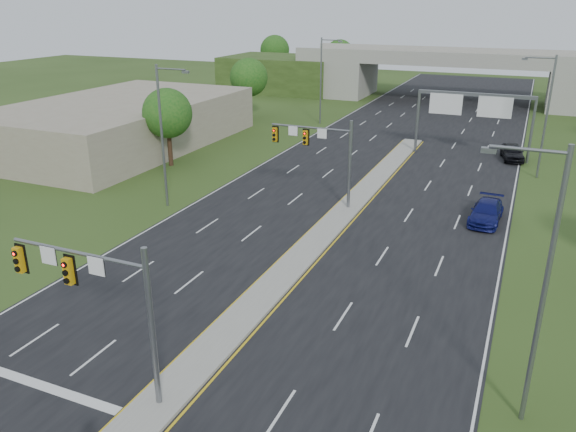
% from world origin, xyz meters
% --- Properties ---
extents(ground, '(240.00, 240.00, 0.00)m').
position_xyz_m(ground, '(0.00, 0.00, 0.00)').
color(ground, '#2C4217').
rests_on(ground, ground).
extents(road, '(24.00, 160.00, 0.02)m').
position_xyz_m(road, '(0.00, 35.00, 0.01)').
color(road, black).
rests_on(road, ground).
extents(median, '(2.00, 54.00, 0.16)m').
position_xyz_m(median, '(0.00, 23.00, 0.10)').
color(median, gray).
rests_on(median, road).
extents(lane_markings, '(23.72, 160.00, 0.01)m').
position_xyz_m(lane_markings, '(-0.60, 28.91, 0.02)').
color(lane_markings, gold).
rests_on(lane_markings, road).
extents(signal_mast_near, '(6.62, 0.60, 7.00)m').
position_xyz_m(signal_mast_near, '(-2.26, -0.07, 4.73)').
color(signal_mast_near, slate).
rests_on(signal_mast_near, ground).
extents(signal_mast_far, '(6.62, 0.60, 7.00)m').
position_xyz_m(signal_mast_far, '(-2.26, 24.93, 4.73)').
color(signal_mast_far, slate).
rests_on(signal_mast_far, ground).
extents(sign_gantry, '(11.58, 0.44, 6.67)m').
position_xyz_m(sign_gantry, '(6.68, 44.92, 5.24)').
color(sign_gantry, slate).
rests_on(sign_gantry, ground).
extents(overpass, '(80.00, 14.00, 8.10)m').
position_xyz_m(overpass, '(0.00, 80.00, 3.55)').
color(overpass, gray).
rests_on(overpass, ground).
extents(lightpole_l_mid, '(2.85, 0.25, 11.00)m').
position_xyz_m(lightpole_l_mid, '(-13.30, 20.00, 6.10)').
color(lightpole_l_mid, slate).
rests_on(lightpole_l_mid, ground).
extents(lightpole_l_far, '(2.85, 0.25, 11.00)m').
position_xyz_m(lightpole_l_far, '(-13.30, 55.00, 6.10)').
color(lightpole_l_far, slate).
rests_on(lightpole_l_far, ground).
extents(lightpole_r_near, '(2.85, 0.25, 11.00)m').
position_xyz_m(lightpole_r_near, '(13.30, 5.00, 6.10)').
color(lightpole_r_near, slate).
rests_on(lightpole_r_near, ground).
extents(lightpole_r_far, '(2.85, 0.25, 11.00)m').
position_xyz_m(lightpole_r_far, '(13.30, 40.00, 6.10)').
color(lightpole_r_far, slate).
rests_on(lightpole_r_far, ground).
extents(tree_l_near, '(4.80, 4.80, 7.60)m').
position_xyz_m(tree_l_near, '(-20.00, 30.00, 5.18)').
color(tree_l_near, '#382316').
rests_on(tree_l_near, ground).
extents(tree_l_mid, '(5.20, 5.20, 8.12)m').
position_xyz_m(tree_l_mid, '(-24.00, 55.00, 5.51)').
color(tree_l_mid, '#382316').
rests_on(tree_l_mid, ground).
extents(tree_back_a, '(6.00, 6.00, 8.85)m').
position_xyz_m(tree_back_a, '(-38.00, 94.00, 5.84)').
color(tree_back_a, '#382316').
rests_on(tree_back_a, ground).
extents(tree_back_b, '(5.60, 5.60, 8.32)m').
position_xyz_m(tree_back_b, '(-24.00, 94.00, 5.51)').
color(tree_back_b, '#382316').
rests_on(tree_back_b, ground).
extents(commercial_building, '(18.00, 30.00, 5.00)m').
position_xyz_m(commercial_building, '(-30.00, 35.00, 2.50)').
color(commercial_building, gray).
rests_on(commercial_building, ground).
extents(car_far_b, '(2.36, 5.25, 1.50)m').
position_xyz_m(car_far_b, '(10.18, 26.45, 0.77)').
color(car_far_b, '#0E1256').
rests_on(car_far_b, road).
extents(car_far_c, '(2.87, 5.09, 1.64)m').
position_xyz_m(car_far_c, '(11.00, 45.68, 0.84)').
color(car_far_c, black).
rests_on(car_far_c, road).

